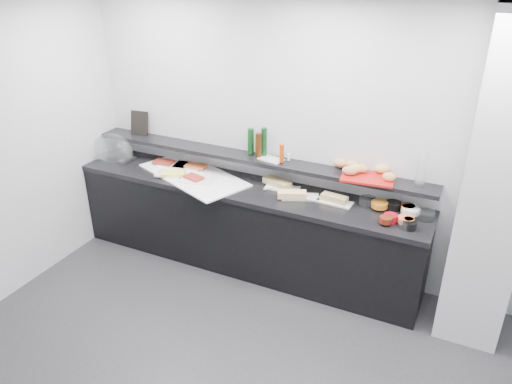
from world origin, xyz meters
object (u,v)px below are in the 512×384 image
at_px(condiment_tray, 271,159).
at_px(cloche_base, 116,159).
at_px(carafe, 422,170).
at_px(framed_print, 139,123).
at_px(sandwich_plate_mid, 300,197).
at_px(bread_tray, 368,177).

bearing_deg(condiment_tray, cloche_base, -161.40).
xyz_separation_m(cloche_base, condiment_tray, (1.78, 0.20, 0.24)).
bearing_deg(carafe, condiment_tray, -179.59).
bearing_deg(framed_print, condiment_tray, -9.71).
xyz_separation_m(sandwich_plate_mid, carafe, (1.02, 0.18, 0.39)).
xyz_separation_m(cloche_base, sandwich_plate_mid, (2.16, 0.02, -0.01)).
relative_size(cloche_base, condiment_tray, 1.69).
bearing_deg(framed_print, sandwich_plate_mid, -14.32).
relative_size(cloche_base, sandwich_plate_mid, 1.15).
height_order(condiment_tray, bread_tray, bread_tray).
bearing_deg(sandwich_plate_mid, condiment_tray, 132.90).
xyz_separation_m(framed_print, condiment_tray, (1.61, -0.05, -0.12)).
bearing_deg(sandwich_plate_mid, bread_tray, -7.73).
bearing_deg(carafe, cloche_base, -176.25).
height_order(bread_tray, carafe, carafe).
bearing_deg(carafe, framed_print, 179.20).
relative_size(sandwich_plate_mid, condiment_tray, 1.46).
bearing_deg(cloche_base, sandwich_plate_mid, 10.61).
bearing_deg(framed_print, cloche_base, -132.19).
height_order(cloche_base, condiment_tray, condiment_tray).
height_order(framed_print, carafe, carafe).
bearing_deg(sandwich_plate_mid, framed_print, 150.82).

